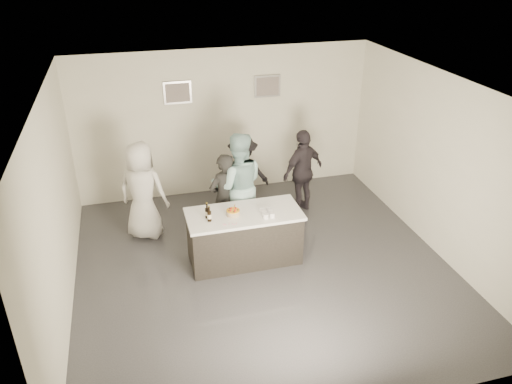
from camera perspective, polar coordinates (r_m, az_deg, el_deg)
floor at (r=8.33m, az=0.90°, el=-8.58°), size 6.00×6.00×0.00m
ceiling at (r=7.02m, az=1.08°, el=11.73°), size 6.00×6.00×0.00m
wall_back at (r=10.25m, az=-3.66°, el=7.91°), size 6.00×0.04×3.00m
wall_front at (r=5.21m, az=10.34°, el=-13.64°), size 6.00×0.04×3.00m
wall_left at (r=7.40m, az=-21.96°, el=-2.03°), size 0.04×6.00×3.00m
wall_right at (r=8.80m, az=20.15°, el=2.91°), size 0.04×6.00×3.00m
picture_left at (r=9.89m, az=-8.96°, el=11.17°), size 0.54×0.04×0.44m
picture_right at (r=10.23m, az=1.31°, el=12.01°), size 0.54×0.04×0.44m
bar_counter at (r=8.28m, az=-1.35°, el=-5.10°), size 1.86×0.86×0.90m
cake at (r=7.97m, az=-2.63°, el=-2.40°), size 0.22×0.22×0.08m
beer_bottle_a at (r=7.88m, az=-5.62°, el=-2.13°), size 0.07×0.07×0.26m
beer_bottle_b at (r=7.79m, az=-5.36°, el=-2.49°), size 0.07×0.07×0.26m
tumbler_cluster at (r=7.98m, az=1.29°, el=-2.35°), size 0.19×0.30×0.08m
candles at (r=7.75m, az=-3.08°, el=-3.66°), size 0.24×0.08×0.01m
person_main_black at (r=8.71m, az=-3.63°, el=-0.63°), size 0.70×0.59×1.63m
person_main_blue at (r=8.77m, az=-2.05°, el=0.77°), size 1.03×0.85×1.95m
person_guest_left at (r=8.96m, az=-12.84°, el=0.12°), size 1.04×0.91×1.80m
person_guest_right at (r=9.67m, az=5.37°, el=2.38°), size 1.06×0.79×1.68m
person_guest_back at (r=9.69m, az=-1.49°, el=2.14°), size 1.08×0.72×1.55m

